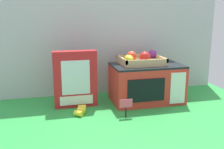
{
  "coord_description": "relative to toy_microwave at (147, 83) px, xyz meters",
  "views": [
    {
      "loc": [
        -0.38,
        -1.46,
        0.54
      ],
      "look_at": [
        -0.02,
        0.01,
        0.18
      ],
      "focal_mm": 41.19,
      "sensor_mm": 36.0,
      "label": 1
    }
  ],
  "objects": [
    {
      "name": "food_groups_crate",
      "position": [
        -0.04,
        0.02,
        0.15
      ],
      "size": [
        0.26,
        0.21,
        0.09
      ],
      "color": "tan",
      "rests_on": "toy_microwave"
    },
    {
      "name": "toy_microwave",
      "position": [
        0.0,
        0.0,
        0.0
      ],
      "size": [
        0.43,
        0.27,
        0.24
      ],
      "color": "red",
      "rests_on": "ground"
    },
    {
      "name": "price_sign",
      "position": [
        -0.2,
        -0.22,
        -0.05
      ],
      "size": [
        0.07,
        0.01,
        0.1
      ],
      "color": "black",
      "rests_on": "ground"
    },
    {
      "name": "loose_toy_banana",
      "position": [
        -0.43,
        -0.11,
        -0.1
      ],
      "size": [
        0.08,
        0.13,
        0.03
      ],
      "color": "yellow",
      "rests_on": "ground"
    },
    {
      "name": "ground_plane",
      "position": [
        -0.2,
        0.0,
        -0.12
      ],
      "size": [
        1.7,
        1.7,
        0.0
      ],
      "primitive_type": "plane",
      "color": "green",
      "rests_on": "ground"
    },
    {
      "name": "display_back_panel",
      "position": [
        -0.2,
        0.26,
        0.25
      ],
      "size": [
        1.61,
        0.03,
        0.74
      ],
      "primitive_type": "cube",
      "color": "#B7BABF",
      "rests_on": "ground"
    },
    {
      "name": "cookie_set_box",
      "position": [
        -0.44,
        0.01,
        0.05
      ],
      "size": [
        0.25,
        0.06,
        0.33
      ],
      "color": "red",
      "rests_on": "ground"
    }
  ]
}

